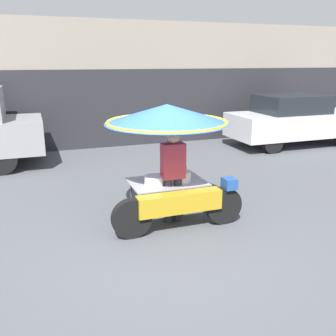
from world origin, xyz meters
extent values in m
plane|color=#4C4F54|center=(0.00, 0.00, 0.00)|extent=(36.00, 36.00, 0.00)
cube|color=gray|center=(0.00, 7.72, 1.93)|extent=(28.00, 2.00, 3.85)
cube|color=#28282D|center=(0.00, 6.69, 1.20)|extent=(23.80, 0.06, 2.40)
cylinder|color=black|center=(1.07, 0.26, 0.32)|extent=(0.63, 0.14, 0.63)
cylinder|color=black|center=(-0.51, 0.26, 0.32)|extent=(0.63, 0.14, 0.63)
cube|color=#B7931E|center=(0.28, 0.26, 0.48)|extent=(1.40, 0.24, 0.32)
cube|color=#234C93|center=(1.17, 0.26, 0.70)|extent=(0.20, 0.24, 0.18)
cylinder|color=black|center=(0.28, 1.12, 0.28)|extent=(0.57, 0.14, 0.57)
cylinder|color=#515156|center=(0.83, 0.47, 0.32)|extent=(0.03, 0.03, 0.63)
cylinder|color=#515156|center=(0.83, 1.23, 0.32)|extent=(0.03, 0.03, 0.63)
cylinder|color=#515156|center=(-0.27, 0.47, 0.32)|extent=(0.03, 0.03, 0.63)
cylinder|color=#515156|center=(-0.27, 1.23, 0.32)|extent=(0.03, 0.03, 0.63)
cube|color=#9E9EA3|center=(0.28, 0.85, 0.64)|extent=(1.29, 0.89, 0.02)
cylinder|color=#B2B2B7|center=(0.28, 0.85, 1.16)|extent=(0.03, 0.03, 1.01)
cone|color=blue|center=(0.28, 0.85, 1.82)|extent=(2.07, 2.07, 0.31)
torus|color=yellow|center=(0.28, 0.85, 1.68)|extent=(2.02, 2.02, 0.05)
cylinder|color=silver|center=(-0.01, 0.70, 0.74)|extent=(0.32, 0.32, 0.17)
cylinder|color=silver|center=(0.51, 0.72, 0.75)|extent=(0.31, 0.31, 0.19)
cylinder|color=#B7B7BC|center=(0.22, 1.03, 0.69)|extent=(0.23, 0.23, 0.07)
cylinder|color=red|center=(0.63, 1.10, 0.74)|extent=(0.21, 0.21, 0.17)
cylinder|color=#2D2D33|center=(0.21, 0.62, 0.39)|extent=(0.14, 0.14, 0.78)
cylinder|color=#2D2D33|center=(0.39, 0.62, 0.39)|extent=(0.14, 0.14, 0.78)
cube|color=#C13847|center=(0.30, 0.62, 1.07)|extent=(0.38, 0.22, 0.58)
sphere|color=tan|center=(0.30, 0.62, 1.47)|extent=(0.21, 0.21, 0.21)
cylinder|color=black|center=(7.46, 5.67, 0.32)|extent=(0.64, 0.20, 0.64)
cylinder|color=black|center=(4.79, 4.20, 0.32)|extent=(0.64, 0.20, 0.64)
cylinder|color=black|center=(4.79, 5.67, 0.32)|extent=(0.64, 0.20, 0.64)
cube|color=silver|center=(6.13, 4.94, 0.69)|extent=(4.31, 1.73, 0.74)
cube|color=#1E2328|center=(5.91, 4.94, 1.34)|extent=(2.07, 1.52, 0.55)
cylinder|color=black|center=(-2.65, 4.58, 0.40)|extent=(0.81, 0.24, 0.81)
cylinder|color=black|center=(-2.65, 6.11, 0.40)|extent=(0.81, 0.24, 0.81)
camera|label=1|loc=(-1.79, -4.94, 2.66)|focal=40.00mm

